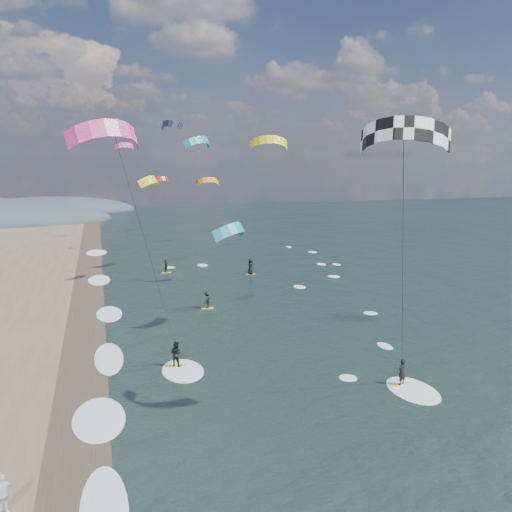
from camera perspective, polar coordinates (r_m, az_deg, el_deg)
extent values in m
plane|color=black|center=(28.25, 8.91, -18.33)|extent=(260.00, 260.00, 0.00)
cube|color=#382D23|center=(35.21, -17.05, -12.70)|extent=(3.00, 240.00, 0.00)
ellipsoid|color=#3D4756|center=(143.61, -19.99, 4.20)|extent=(40.00, 18.00, 7.00)
cube|color=gold|center=(35.43, 14.31, -12.38)|extent=(1.26, 0.38, 0.05)
imported|color=black|center=(35.13, 14.37, -11.16)|extent=(0.67, 0.57, 1.56)
ellipsoid|color=white|center=(34.95, 15.41, -12.80)|extent=(2.60, 4.20, 0.12)
cylinder|color=black|center=(29.72, 14.47, -0.84)|extent=(0.02, 0.02, 15.07)
cube|color=gold|center=(37.52, -7.98, -10.85)|extent=(1.28, 0.40, 0.06)
imported|color=black|center=(37.23, -8.02, -9.63)|extent=(1.00, 0.97, 1.63)
ellipsoid|color=white|center=(36.83, -7.34, -11.29)|extent=(2.60, 4.20, 0.12)
cylinder|color=black|center=(32.35, -10.70, 0.31)|extent=(0.02, 0.02, 15.06)
cube|color=gold|center=(50.61, -4.90, -5.22)|extent=(1.10, 0.35, 0.05)
imported|color=black|center=(50.41, -4.91, -4.37)|extent=(0.97, 1.11, 1.49)
cube|color=gold|center=(64.46, -0.57, -1.83)|extent=(1.10, 0.35, 0.05)
imported|color=black|center=(64.28, -0.57, -1.03)|extent=(0.78, 0.99, 1.77)
cube|color=gold|center=(66.10, -8.98, -1.65)|extent=(1.10, 0.35, 0.05)
imported|color=black|center=(65.95, -9.00, -0.98)|extent=(0.54, 0.65, 1.53)
ellipsoid|color=white|center=(24.52, -14.73, -23.39)|extent=(2.40, 5.40, 0.11)
ellipsoid|color=white|center=(31.52, -14.97, -15.40)|extent=(2.40, 5.40, 0.11)
ellipsoid|color=white|center=(39.85, -15.13, -9.88)|extent=(2.40, 5.40, 0.11)
ellipsoid|color=white|center=(50.34, -15.24, -5.66)|extent=(2.40, 5.40, 0.11)
ellipsoid|color=white|center=(63.94, -15.33, -2.31)|extent=(2.40, 5.40, 0.11)
ellipsoid|color=white|center=(81.63, -15.40, 0.34)|extent=(2.40, 5.40, 0.11)
imported|color=silver|center=(25.03, -24.04, -20.98)|extent=(1.02, 0.94, 1.67)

